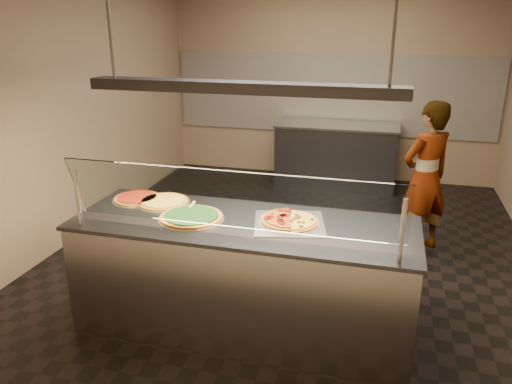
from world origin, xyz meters
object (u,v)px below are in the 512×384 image
(pizza_spinach, at_px, (191,217))
(pizza_tomato, at_px, (137,198))
(half_pizza_pepperoni, at_px, (276,218))
(prep_table, at_px, (336,155))
(sneeze_guard, at_px, (229,200))
(pizza_cheese, at_px, (164,201))
(half_pizza_sausage, at_px, (303,222))
(heat_lamp_housing, at_px, (242,87))
(worker, at_px, (425,178))
(pizza_spatula, at_px, (195,207))
(serving_counter, at_px, (244,275))
(perforated_tray, at_px, (289,223))

(pizza_spinach, relative_size, pizza_tomato, 1.25)
(half_pizza_pepperoni, height_order, prep_table, half_pizza_pepperoni)
(sneeze_guard, bearing_deg, pizza_cheese, 143.86)
(half_pizza_sausage, xyz_separation_m, heat_lamp_housing, (-0.46, -0.05, 0.99))
(pizza_cheese, distance_m, prep_table, 3.88)
(half_pizza_pepperoni, distance_m, worker, 2.21)
(pizza_tomato, bearing_deg, sneeze_guard, -29.51)
(half_pizza_pepperoni, bearing_deg, pizza_spatula, 174.24)
(pizza_spinach, relative_size, prep_table, 0.29)
(half_pizza_sausage, height_order, pizza_spatula, half_pizza_sausage)
(serving_counter, relative_size, pizza_tomato, 6.39)
(pizza_tomato, bearing_deg, perforated_tray, -7.57)
(serving_counter, height_order, pizza_spinach, pizza_spinach)
(pizza_cheese, relative_size, pizza_spatula, 1.94)
(sneeze_guard, bearing_deg, pizza_spatula, 133.84)
(serving_counter, relative_size, perforated_tray, 4.20)
(worker, bearing_deg, pizza_tomato, -5.12)
(pizza_spinach, relative_size, pizza_spatula, 2.22)
(perforated_tray, xyz_separation_m, half_pizza_pepperoni, (-0.10, -0.00, 0.03))
(sneeze_guard, xyz_separation_m, perforated_tray, (0.35, 0.40, -0.29))
(half_pizza_sausage, height_order, pizza_tomato, half_pizza_sausage)
(half_pizza_pepperoni, bearing_deg, worker, 57.18)
(heat_lamp_housing, bearing_deg, half_pizza_sausage, 6.82)
(pizza_spinach, height_order, pizza_cheese, pizza_spinach)
(half_pizza_pepperoni, xyz_separation_m, heat_lamp_housing, (-0.25, -0.05, 0.99))
(perforated_tray, relative_size, prep_table, 0.35)
(pizza_spinach, xyz_separation_m, heat_lamp_housing, (0.41, 0.05, 1.00))
(pizza_spinach, xyz_separation_m, pizza_tomato, (-0.62, 0.29, -0.00))
(serving_counter, height_order, heat_lamp_housing, heat_lamp_housing)
(pizza_cheese, relative_size, prep_table, 0.25)
(perforated_tray, xyz_separation_m, half_pizza_sausage, (0.10, -0.00, 0.02))
(pizza_spinach, distance_m, pizza_tomato, 0.68)
(pizza_cheese, height_order, prep_table, pizza_cheese)
(sneeze_guard, xyz_separation_m, prep_table, (0.30, 4.26, -0.76))
(perforated_tray, height_order, heat_lamp_housing, heat_lamp_housing)
(sneeze_guard, relative_size, pizza_tomato, 5.81)
(perforated_tray, bearing_deg, sneeze_guard, -131.42)
(pizza_tomato, relative_size, worker, 0.25)
(sneeze_guard, xyz_separation_m, half_pizza_sausage, (0.46, 0.40, -0.27))
(serving_counter, distance_m, pizza_spatula, 0.68)
(sneeze_guard, relative_size, half_pizza_sausage, 5.10)
(pizza_tomato, bearing_deg, pizza_spatula, -11.09)
(serving_counter, relative_size, half_pizza_pepperoni, 5.61)
(pizza_cheese, distance_m, pizza_tomato, 0.26)
(serving_counter, height_order, half_pizza_pepperoni, half_pizza_pepperoni)
(pizza_tomato, relative_size, pizza_spatula, 1.78)
(serving_counter, bearing_deg, sneeze_guard, -90.00)
(pizza_spinach, bearing_deg, pizza_tomato, 155.17)
(sneeze_guard, bearing_deg, half_pizza_sausage, 41.11)
(perforated_tray, xyz_separation_m, pizza_spinach, (-0.76, -0.10, 0.01))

